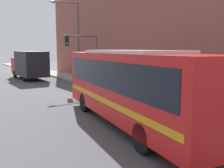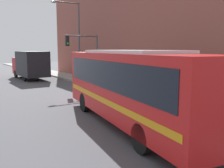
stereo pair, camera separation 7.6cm
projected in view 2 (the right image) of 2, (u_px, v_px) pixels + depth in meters
The scene contains 9 objects.
ground_plane at pixel (152, 135), 10.10m from camera, with size 120.00×120.00×0.00m, color #47474C.
sidewalk at pixel (73, 78), 29.80m from camera, with size 2.82×70.00×0.16m.
building_facade at pixel (131, 30), 27.07m from camera, with size 6.00×27.27×11.11m.
city_bus at pixel (131, 82), 11.18m from camera, with size 4.37×10.93×3.41m.
delivery_truck at pixel (30, 64), 28.81m from camera, with size 2.50×7.05×3.21m.
fire_hydrant at pixel (172, 96), 15.88m from camera, with size 0.22×0.30×0.66m.
traffic_light_pole at pixel (86, 50), 22.77m from camera, with size 3.28×0.35×4.61m.
street_lamp at pixel (76, 35), 26.27m from camera, with size 3.09×0.28×8.09m.
pedestrian_near_corner at pixel (150, 81), 19.02m from camera, with size 0.34×0.34×1.71m.
Camera 2 is at (-6.78, -7.15, 3.45)m, focal length 40.00 mm.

